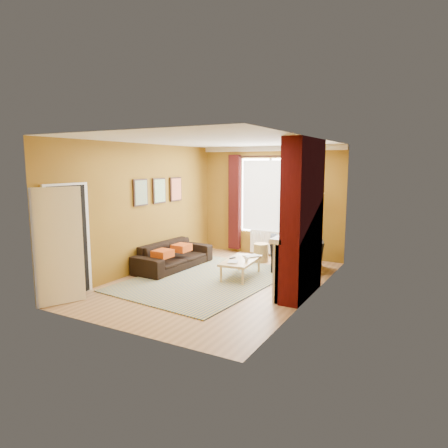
{
  "coord_description": "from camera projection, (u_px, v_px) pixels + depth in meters",
  "views": [
    {
      "loc": [
        3.86,
        -6.78,
        2.36
      ],
      "look_at": [
        0.0,
        0.25,
        1.15
      ],
      "focal_mm": 32.0,
      "sensor_mm": 36.0,
      "label": 1
    }
  ],
  "objects": [
    {
      "name": "ground",
      "position": [
        218.0,
        282.0,
        8.06
      ],
      "size": [
        5.5,
        5.5,
        0.0
      ],
      "primitive_type": "plane",
      "color": "#946B43",
      "rests_on": "ground"
    },
    {
      "name": "floor_lamp",
      "position": [
        319.0,
        208.0,
        9.16
      ],
      "size": [
        0.33,
        0.33,
        1.71
      ],
      "rotation": [
        0.0,
        0.0,
        0.42
      ],
      "color": "black",
      "rests_on": "ground"
    },
    {
      "name": "striped_rug",
      "position": [
        205.0,
        279.0,
        8.2
      ],
      "size": [
        2.87,
        3.76,
        0.02
      ],
      "rotation": [
        0.0,
        0.0,
        -0.09
      ],
      "color": "#2F4E81",
      "rests_on": "ground"
    },
    {
      "name": "book_b",
      "position": [
        248.0,
        255.0,
        8.69
      ],
      "size": [
        0.37,
        0.4,
        0.02
      ],
      "primitive_type": "imported",
      "rotation": [
        0.0,
        0.0,
        -0.55
      ],
      "color": "#999999",
      "rests_on": "coffee_table"
    },
    {
      "name": "mug",
      "position": [
        247.0,
        260.0,
        8.1
      ],
      "size": [
        0.1,
        0.1,
        0.08
      ],
      "primitive_type": "imported",
      "rotation": [
        0.0,
        0.0,
        0.09
      ],
      "color": "#999999",
      "rests_on": "coffee_table"
    },
    {
      "name": "armchair",
      "position": [
        296.0,
        254.0,
        8.88
      ],
      "size": [
        1.42,
        1.33,
        0.74
      ],
      "primitive_type": "imported",
      "rotation": [
        0.0,
        0.0,
        3.5
      ],
      "color": "black",
      "rests_on": "ground"
    },
    {
      "name": "sofa",
      "position": [
        174.0,
        255.0,
        9.09
      ],
      "size": [
        0.9,
        2.07,
        0.59
      ],
      "primitive_type": "imported",
      "rotation": [
        0.0,
        0.0,
        1.52
      ],
      "color": "black",
      "rests_on": "ground"
    },
    {
      "name": "tv_remote",
      "position": [
        232.0,
        258.0,
        8.41
      ],
      "size": [
        0.08,
        0.17,
        0.02
      ],
      "rotation": [
        0.0,
        0.0,
        -0.15
      ],
      "color": "#262628",
      "rests_on": "coffee_table"
    },
    {
      "name": "wicker_stool",
      "position": [
        261.0,
        253.0,
        9.69
      ],
      "size": [
        0.4,
        0.4,
        0.45
      ],
      "rotation": [
        0.0,
        0.0,
        0.11
      ],
      "color": "#A78448",
      "rests_on": "ground"
    },
    {
      "name": "book_a",
      "position": [
        228.0,
        262.0,
        8.08
      ],
      "size": [
        0.28,
        0.32,
        0.03
      ],
      "primitive_type": "imported",
      "rotation": [
        0.0,
        0.0,
        0.35
      ],
      "color": "#999999",
      "rests_on": "coffee_table"
    },
    {
      "name": "room_walls",
      "position": [
        253.0,
        214.0,
        7.79
      ],
      "size": [
        3.82,
        5.54,
        2.83
      ],
      "color": "olive",
      "rests_on": "ground"
    },
    {
      "name": "coffee_table",
      "position": [
        241.0,
        261.0,
        8.32
      ],
      "size": [
        0.7,
        1.21,
        0.39
      ],
      "rotation": [
        0.0,
        0.0,
        0.11
      ],
      "color": "#D3B47A",
      "rests_on": "ground"
    }
  ]
}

